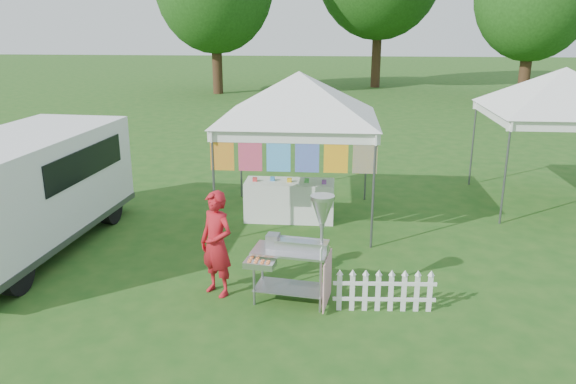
# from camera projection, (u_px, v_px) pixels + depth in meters

# --- Properties ---
(ground) EXTENTS (120.00, 120.00, 0.00)m
(ground) POSITION_uv_depth(u_px,v_px,m) (281.00, 298.00, 8.28)
(ground) COLOR #1E4F16
(ground) RESTS_ON ground
(canopy_main) EXTENTS (4.24, 4.24, 3.45)m
(canopy_main) POSITION_uv_depth(u_px,v_px,m) (299.00, 72.00, 10.73)
(canopy_main) COLOR #59595E
(canopy_main) RESTS_ON ground
(canopy_right) EXTENTS (4.24, 4.24, 3.45)m
(canopy_right) POSITION_uv_depth(u_px,v_px,m) (567.00, 67.00, 11.70)
(canopy_right) COLOR #59595E
(canopy_right) RESTS_ON ground
(donut_cart) EXTENTS (1.26, 0.78, 1.64)m
(donut_cart) POSITION_uv_depth(u_px,v_px,m) (302.00, 241.00, 7.86)
(donut_cart) COLOR gray
(donut_cart) RESTS_ON ground
(vendor) EXTENTS (0.69, 0.64, 1.59)m
(vendor) POSITION_uv_depth(u_px,v_px,m) (217.00, 244.00, 8.20)
(vendor) COLOR #AF151F
(vendor) RESTS_ON ground
(cargo_van) EXTENTS (2.28, 5.02, 2.04)m
(cargo_van) POSITION_uv_depth(u_px,v_px,m) (24.00, 189.00, 9.81)
(cargo_van) COLOR white
(cargo_van) RESTS_ON ground
(picket_fence) EXTENTS (1.44, 0.11, 0.56)m
(picket_fence) POSITION_uv_depth(u_px,v_px,m) (384.00, 292.00, 7.84)
(picket_fence) COLOR white
(picket_fence) RESTS_ON ground
(display_table) EXTENTS (1.80, 0.70, 0.81)m
(display_table) POSITION_uv_depth(u_px,v_px,m) (290.00, 200.00, 11.47)
(display_table) COLOR white
(display_table) RESTS_ON ground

